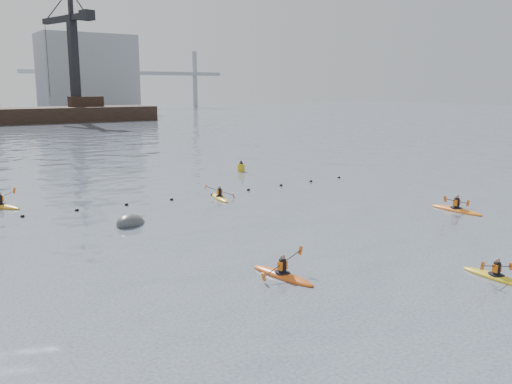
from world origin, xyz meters
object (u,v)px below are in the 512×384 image
(kayaker_1, at_px, (496,276))
(kayaker_4, at_px, (456,209))
(mooring_buoy, at_px, (131,224))
(nav_buoy, at_px, (241,168))
(kayaker_3, at_px, (220,197))
(kayaker_0, at_px, (282,274))
(kayaker_5, at_px, (0,205))

(kayaker_1, relative_size, kayaker_4, 0.84)
(mooring_buoy, distance_m, nav_buoy, 19.22)
(kayaker_1, relative_size, kayaker_3, 0.96)
(kayaker_3, bearing_deg, kayaker_4, -36.31)
(kayaker_1, height_order, kayaker_3, kayaker_3)
(kayaker_0, xyz_separation_m, kayaker_3, (5.53, 14.36, -0.01))
(kayaker_0, height_order, kayaker_3, kayaker_3)
(kayaker_1, xyz_separation_m, kayaker_5, (-13.62, 24.33, 0.02))
(kayaker_0, relative_size, nav_buoy, 2.85)
(kayaker_1, xyz_separation_m, kayaker_3, (-1.16, 19.09, 0.00))
(kayaker_3, height_order, kayaker_5, kayaker_5)
(kayaker_1, height_order, nav_buoy, nav_buoy)
(kayaker_3, bearing_deg, nav_buoy, 62.67)
(kayaker_1, xyz_separation_m, mooring_buoy, (-8.51, 15.90, -0.09))
(kayaker_3, xyz_separation_m, nav_buoy, (7.43, 9.09, 0.25))
(kayaker_0, xyz_separation_m, kayaker_4, (15.34, 3.37, 0.01))
(kayaker_5, xyz_separation_m, mooring_buoy, (5.11, -8.43, -0.10))
(kayaker_3, bearing_deg, kayaker_1, -74.60)
(kayaker_1, distance_m, mooring_buoy, 18.03)
(kayaker_4, bearing_deg, kayaker_3, -48.53)
(kayaker_0, bearing_deg, kayaker_1, -44.40)
(kayaker_5, relative_size, mooring_buoy, 1.50)
(kayaker_4, xyz_separation_m, nav_buoy, (-2.38, 20.08, 0.24))
(kayaker_3, xyz_separation_m, kayaker_5, (-12.47, 5.24, 0.01))
(kayaker_3, distance_m, nav_buoy, 11.74)
(kayaker_1, bearing_deg, mooring_buoy, 119.02)
(kayaker_3, relative_size, kayaker_5, 0.91)
(kayaker_1, bearing_deg, kayaker_5, 120.11)
(mooring_buoy, bearing_deg, kayaker_5, 121.23)
(kayaker_5, relative_size, nav_buoy, 2.92)
(kayaker_4, relative_size, nav_buoy, 3.06)
(nav_buoy, bearing_deg, kayaker_1, -102.55)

